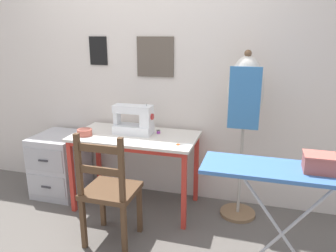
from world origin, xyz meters
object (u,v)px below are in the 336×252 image
(dress_form, at_px, (245,103))
(wooden_chair, at_px, (109,191))
(scissors, at_px, (181,144))
(filing_cabinet, at_px, (60,164))
(ironing_board, at_px, (288,177))
(storage_box, at_px, (319,163))
(fabric_bowl, at_px, (85,132))
(thread_spool_near_machine, at_px, (158,132))
(sewing_machine, at_px, (135,120))

(dress_form, bearing_deg, wooden_chair, -143.89)
(scissors, bearing_deg, filing_cabinet, 171.77)
(filing_cabinet, xyz_separation_m, dress_form, (1.82, 0.05, 0.74))
(ironing_board, relative_size, storage_box, 5.64)
(wooden_chair, bearing_deg, ironing_board, -7.90)
(scissors, distance_m, storage_box, 1.16)
(scissors, height_order, dress_form, dress_form)
(scissors, bearing_deg, fabric_bowl, 179.63)
(thread_spool_near_machine, xyz_separation_m, wooden_chair, (-0.18, -0.69, -0.29))
(ironing_board, bearing_deg, storage_box, 4.09)
(ironing_board, bearing_deg, scissors, 142.14)
(wooden_chair, relative_size, storage_box, 5.19)
(wooden_chair, xyz_separation_m, filing_cabinet, (-0.88, 0.64, -0.13))
(thread_spool_near_machine, relative_size, filing_cabinet, 0.07)
(sewing_machine, relative_size, dress_form, 0.25)
(filing_cabinet, bearing_deg, dress_form, 1.47)
(thread_spool_near_machine, height_order, storage_box, storage_box)
(storage_box, bearing_deg, wooden_chair, 173.44)
(wooden_chair, bearing_deg, storage_box, -6.56)
(dress_form, bearing_deg, thread_spool_near_machine, 179.76)
(sewing_machine, relative_size, storage_box, 2.08)
(sewing_machine, relative_size, thread_spool_near_machine, 8.92)
(fabric_bowl, bearing_deg, scissors, -0.37)
(fabric_bowl, height_order, wooden_chair, wooden_chair)
(fabric_bowl, height_order, scissors, fabric_bowl)
(sewing_machine, xyz_separation_m, wooden_chair, (0.03, -0.63, -0.40))
(scissors, height_order, ironing_board, ironing_board)
(dress_form, xyz_separation_m, storage_box, (0.48, -0.85, -0.15))
(sewing_machine, relative_size, wooden_chair, 0.40)
(wooden_chair, distance_m, storage_box, 1.51)
(fabric_bowl, xyz_separation_m, ironing_board, (1.71, -0.63, 0.06))
(storage_box, bearing_deg, dress_form, 119.23)
(dress_form, bearing_deg, sewing_machine, -176.80)
(filing_cabinet, bearing_deg, fabric_bowl, -23.78)
(fabric_bowl, height_order, thread_spool_near_machine, fabric_bowl)
(sewing_machine, height_order, filing_cabinet, sewing_machine)
(thread_spool_near_machine, bearing_deg, dress_form, -0.24)
(sewing_machine, xyz_separation_m, thread_spool_near_machine, (0.21, 0.06, -0.11))
(wooden_chair, relative_size, dress_form, 0.63)
(filing_cabinet, relative_size, dress_form, 0.42)
(scissors, distance_m, wooden_chair, 0.70)
(fabric_bowl, distance_m, ironing_board, 1.83)
(filing_cabinet, bearing_deg, thread_spool_near_machine, 2.71)
(fabric_bowl, relative_size, filing_cabinet, 0.21)
(sewing_machine, xyz_separation_m, ironing_board, (1.29, -0.81, -0.04))
(filing_cabinet, xyz_separation_m, storage_box, (2.30, -0.81, 0.60))
(thread_spool_near_machine, height_order, dress_form, dress_form)
(filing_cabinet, bearing_deg, ironing_board, -20.92)
(wooden_chair, relative_size, ironing_board, 0.92)
(wooden_chair, distance_m, ironing_board, 1.32)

